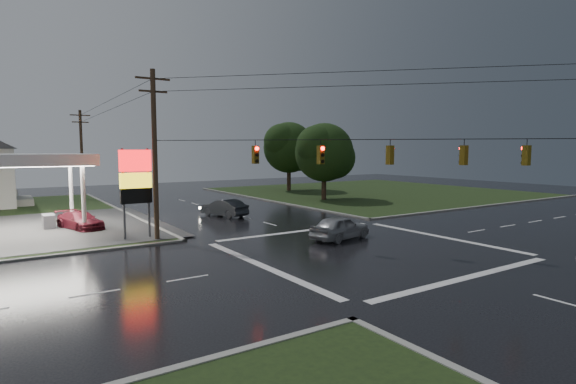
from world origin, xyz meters
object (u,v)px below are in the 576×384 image
utility_pole_nw (155,153)px  tree_ne_far (290,148)px  car_north (224,208)px  utility_pole_n (82,153)px  car_crossing (340,227)px  tree_ne_near (325,153)px  car_pump (80,221)px  pylon_sign (136,179)px

utility_pole_nw → tree_ne_far: 36.20m
car_north → utility_pole_nw: bearing=24.3°
utility_pole_n → car_crossing: bearing=-73.7°
utility_pole_n → tree_ne_near: size_ratio=1.17×
utility_pole_nw → utility_pole_n: 28.50m
car_pump → utility_pole_n: bearing=61.4°
pylon_sign → tree_ne_near: tree_ne_near is taller
tree_ne_near → car_pump: 28.15m
pylon_sign → car_crossing: bearing=-33.3°
tree_ne_far → pylon_sign: bearing=-139.6°
tree_ne_near → car_crossing: (-13.44, -18.86, -4.77)m
pylon_sign → car_pump: bearing=112.7°
tree_ne_far → car_north: 25.91m
pylon_sign → car_north: bearing=33.8°
utility_pole_nw → tree_ne_far: utility_pole_nw is taller
tree_ne_far → car_crossing: 35.38m
car_pump → tree_ne_near: bearing=-7.9°
car_north → pylon_sign: bearing=16.9°
pylon_sign → car_pump: (-2.56, 6.11, -3.35)m
pylon_sign → car_north: 11.51m
utility_pole_nw → car_crossing: size_ratio=2.37×
utility_pole_nw → car_crossing: bearing=-32.0°
tree_ne_far → car_north: size_ratio=2.09×
utility_pole_nw → tree_ne_near: bearing=27.9°
tree_ne_near → car_crossing: tree_ne_near is taller
pylon_sign → tree_ne_near: size_ratio=0.67×
pylon_sign → utility_pole_n: 27.56m
utility_pole_nw → car_pump: (-3.56, 7.11, -5.06)m
tree_ne_near → car_pump: (-27.20, -5.38, -4.90)m
pylon_sign → car_crossing: size_ratio=1.29×
utility_pole_nw → car_pump: bearing=116.6°
utility_pole_nw → car_crossing: utility_pole_nw is taller
tree_ne_far → tree_ne_near: bearing=-104.1°
pylon_sign → car_pump: 7.42m
car_north → car_crossing: size_ratio=1.01×
utility_pole_n → utility_pole_nw: bearing=-90.0°
tree_ne_far → car_pump: 35.28m
utility_pole_nw → car_north: (8.17, 7.15, -4.95)m
pylon_sign → utility_pole_nw: size_ratio=0.55×
utility_pole_nw → tree_ne_far: size_ratio=1.12×
car_north → car_pump: bearing=-16.8°
utility_pole_n → car_north: size_ratio=2.24×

